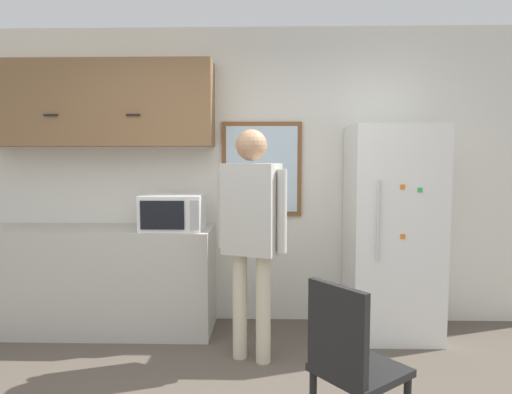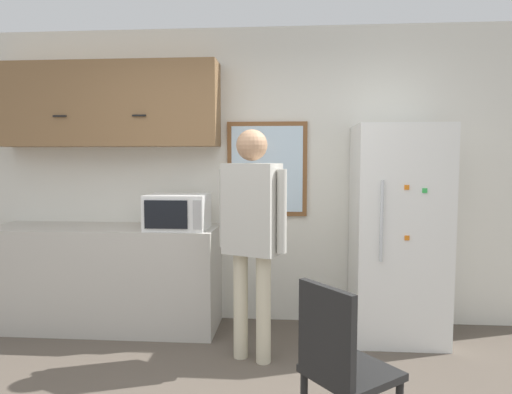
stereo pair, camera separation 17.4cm
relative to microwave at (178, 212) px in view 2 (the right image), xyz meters
name	(u,v)px [view 2 (the right image)]	position (x,y,z in m)	size (l,w,h in m)	color
back_wall	(240,177)	(0.49, 0.40, 0.29)	(6.00, 0.06, 2.70)	silver
counter	(105,277)	(-0.69, 0.07, -0.61)	(2.03, 0.61, 0.91)	#BCB7AD
upper_cabinets	(107,105)	(-0.69, 0.21, 0.94)	(2.03, 0.34, 0.75)	olive
microwave	(178,212)	(0.00, 0.00, 0.00)	(0.51, 0.42, 0.30)	white
person	(252,221)	(0.68, -0.50, -0.01)	(0.51, 0.36, 1.73)	beige
refrigerator	(398,233)	(1.87, 0.04, -0.17)	(0.73, 0.68, 1.79)	white
chair	(341,362)	(1.23, -1.56, -0.58)	(0.57, 0.57, 0.90)	black
window	(267,169)	(0.75, 0.36, 0.36)	(0.73, 0.05, 0.86)	brown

